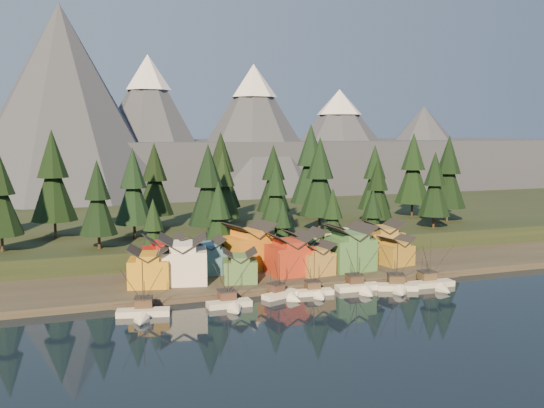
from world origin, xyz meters
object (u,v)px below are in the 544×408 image
object	(u,v)px
boat_2	(284,289)
boat_3	(316,286)
boat_0	(142,306)
boat_1	(231,297)
house_front_0	(149,265)
house_back_0	(164,255)
boat_6	(434,278)
house_back_1	(208,255)
house_front_1	(183,258)
boat_4	(360,281)
boat_5	(398,280)

from	to	relation	value
boat_2	boat_3	bearing A→B (deg)	-25.47
boat_3	boat_0	bearing A→B (deg)	-170.79
boat_1	boat_2	bearing A→B (deg)	13.45
house_front_0	house_back_0	size ratio (longest dim) A/B	1.06
boat_6	boat_0	bearing A→B (deg)	-177.46
boat_1	house_back_0	world-z (taller)	house_back_0
boat_2	house_back_1	xyz separation A→B (m)	(-10.99, 21.19, 3.96)
house_back_0	house_back_1	bearing A→B (deg)	2.29
boat_1	house_front_1	bearing A→B (deg)	107.14
boat_1	boat_6	bearing A→B (deg)	-1.12
boat_3	boat_4	xyz separation A→B (m)	(10.51, 0.10, 0.20)
boat_1	boat_6	xyz separation A→B (m)	(46.90, -0.19, -0.08)
boat_4	boat_2	bearing A→B (deg)	-178.62
boat_0	house_front_1	xyz separation A→B (m)	(11.35, 17.77, 4.89)
boat_6	boat_5	bearing A→B (deg)	-179.86
boat_1	boat_0	bearing A→B (deg)	179.66
boat_3	boat_1	bearing A→B (deg)	-167.46
boat_5	house_front_0	distance (m)	53.90
boat_3	boat_2	bearing A→B (deg)	-179.45
boat_2	boat_4	size ratio (longest dim) A/B	0.87
boat_0	boat_1	distance (m)	17.08
boat_3	house_back_0	xyz separation A→B (m)	(-28.25, 21.41, 4.55)
house_front_1	boat_2	bearing A→B (deg)	-26.00
boat_5	house_front_1	xyz separation A→B (m)	(-43.59, 17.40, 4.62)
boat_0	house_front_0	bearing A→B (deg)	89.54
boat_0	house_back_1	world-z (taller)	boat_0
boat_0	boat_4	xyz separation A→B (m)	(47.11, 2.91, 0.05)
boat_3	house_front_0	size ratio (longest dim) A/B	0.99
house_front_0	house_front_1	size ratio (longest dim) A/B	0.85
boat_4	boat_6	bearing A→B (deg)	-7.08
boat_0	house_back_0	world-z (taller)	house_back_0
boat_6	house_back_1	bearing A→B (deg)	154.19
boat_2	house_back_1	distance (m)	24.20
boat_0	boat_1	size ratio (longest dim) A/B	1.01
house_back_0	boat_0	bearing A→B (deg)	-108.45
boat_1	house_front_0	world-z (taller)	boat_1
boat_6	house_front_1	bearing A→B (deg)	163.89
boat_0	house_back_1	size ratio (longest dim) A/B	1.36
boat_3	boat_5	distance (m)	18.52
house_back_1	house_front_1	bearing A→B (deg)	-136.75
boat_5	boat_2	bearing A→B (deg)	-165.61
boat_0	house_front_1	distance (m)	21.64
boat_1	boat_2	distance (m)	12.82
boat_6	house_back_0	world-z (taller)	house_back_0
house_back_0	house_back_1	xyz separation A→B (m)	(10.17, 0.31, -0.63)
boat_5	boat_1	bearing A→B (deg)	-158.63
boat_6	boat_2	bearing A→B (deg)	176.99
boat_4	house_back_0	xyz separation A→B (m)	(-38.77, 21.31, 4.35)
boat_4	house_back_1	world-z (taller)	boat_4
house_front_1	boat_6	bearing A→B (deg)	-6.21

